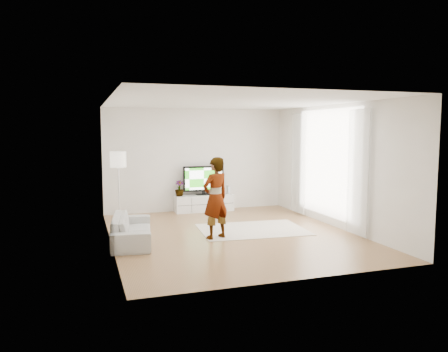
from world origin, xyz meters
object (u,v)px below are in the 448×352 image
object	(u,v)px
rug	(252,229)
sofa	(132,229)
television	(204,179)
player	(216,198)
media_console	(204,203)
floor_lamp	(118,163)

from	to	relation	value
rug	sofa	world-z (taller)	sofa
television	player	bearing A→B (deg)	-101.00
media_console	player	world-z (taller)	player
player	floor_lamp	distance (m)	2.89
media_console	sofa	distance (m)	3.58
sofa	floor_lamp	distance (m)	2.33
player	sofa	bearing A→B (deg)	-29.66
television	rug	size ratio (longest dim) A/B	0.49
sofa	television	bearing A→B (deg)	-30.73
floor_lamp	rug	bearing A→B (deg)	-32.07
sofa	floor_lamp	bearing A→B (deg)	10.11
media_console	player	bearing A→B (deg)	-101.10
rug	player	size ratio (longest dim) A/B	1.39
media_console	floor_lamp	world-z (taller)	floor_lamp
player	floor_lamp	bearing A→B (deg)	-74.11
sofa	player	bearing A→B (deg)	-89.68
media_console	television	world-z (taller)	television
television	sofa	world-z (taller)	television
rug	floor_lamp	xyz separation A→B (m)	(-2.75, 1.72, 1.44)
floor_lamp	media_console	bearing A→B (deg)	18.46
media_console	player	xyz separation A→B (m)	(-0.59, -3.00, 0.62)
media_console	player	size ratio (longest dim) A/B	0.97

